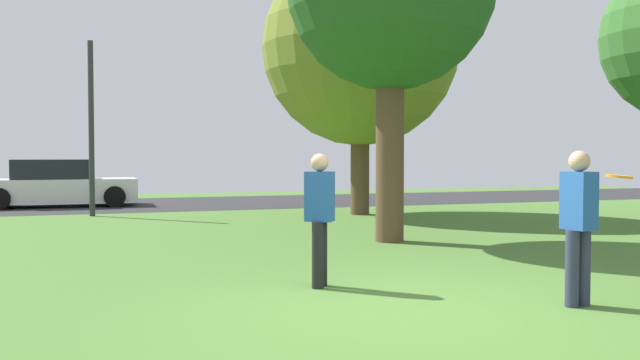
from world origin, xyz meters
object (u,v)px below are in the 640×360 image
Objects in this scene: birch_tree_lone at (360,48)px; person_bystander at (579,221)px; street_lamp_post at (91,129)px; parked_car_white at (57,185)px; frisbee_disc at (619,176)px; person_thrower at (320,214)px.

birch_tree_lone is 11.51m from person_bystander.
parked_car_white is at bearing 104.56° from street_lamp_post.
street_lamp_post is (-5.14, 12.61, 0.91)m from frisbee_disc.
frisbee_disc is 17.51m from parked_car_white.
frisbee_disc is at bearing -100.69° from person_bystander.
birch_tree_lone reaches higher than person_bystander.
person_bystander reaches higher than frisbee_disc.
birch_tree_lone is at bearing 81.73° from frisbee_disc.
street_lamp_post is (0.98, -3.77, 1.60)m from parked_car_white.
person_bystander reaches higher than person_thrower.
person_bystander is 4.21× the size of frisbee_disc.
person_bystander is 0.36× the size of street_lamp_post.
birch_tree_lone reaches higher than frisbee_disc.
frisbee_disc is (0.48, -0.04, 0.46)m from person_bystander.
person_bystander reaches higher than parked_car_white.
frisbee_disc is (2.68, -1.87, 0.48)m from person_thrower.
person_bystander is at bearing -100.79° from birch_tree_lone.
person_thrower is 3.30m from frisbee_disc.
birch_tree_lone is at bearing -15.07° from street_lamp_post.
parked_car_white is at bearing 12.72° from person_bystander.
parked_car_white is at bearing 138.34° from person_thrower.
street_lamp_post is (-4.66, 12.58, 1.37)m from person_bystander.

